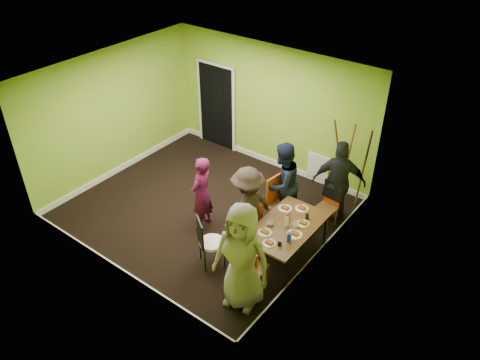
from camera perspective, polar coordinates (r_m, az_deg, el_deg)
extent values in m
plane|color=black|center=(9.50, -4.19, -3.53)|extent=(5.00, 5.00, 0.00)
cube|color=#85BF31|center=(10.31, 3.74, 8.81)|extent=(5.00, 0.04, 2.80)
cube|color=#85BF31|center=(7.48, -15.91, -3.26)|extent=(5.00, 0.04, 2.80)
cube|color=#85BF31|center=(10.38, -15.15, 7.85)|extent=(0.04, 4.50, 2.80)
cube|color=#85BF31|center=(7.54, 9.95, -2.01)|extent=(0.04, 4.50, 2.80)
cube|color=white|center=(8.11, -5.01, 12.37)|extent=(5.00, 4.50, 0.04)
cube|color=black|center=(11.26, -2.84, 8.97)|extent=(1.00, 0.05, 2.04)
cube|color=white|center=(10.20, 9.51, 1.67)|extent=(0.50, 0.04, 0.55)
cylinder|color=black|center=(7.90, 0.45, -9.26)|extent=(0.04, 0.04, 0.71)
cylinder|color=black|center=(7.60, 5.27, -11.65)|extent=(0.04, 0.04, 0.71)
cylinder|color=black|center=(8.78, 5.85, -4.29)|extent=(0.04, 0.04, 0.71)
cylinder|color=black|center=(8.51, 10.32, -6.20)|extent=(0.04, 0.04, 0.71)
cube|color=brown|center=(7.93, 5.73, -5.68)|extent=(0.90, 1.50, 0.04)
cylinder|color=#EF5516|center=(9.11, 4.93, -3.46)|extent=(0.03, 0.03, 0.50)
cylinder|color=#EF5516|center=(8.88, 3.36, -4.51)|extent=(0.03, 0.03, 0.50)
cylinder|color=#EF5516|center=(8.93, 6.76, -4.47)|extent=(0.03, 0.03, 0.50)
cylinder|color=#EF5516|center=(8.70, 5.20, -5.58)|extent=(0.03, 0.03, 0.50)
cube|color=brown|center=(8.75, 5.14, -3.22)|extent=(0.49, 0.49, 0.04)
cube|color=#EF5516|center=(8.69, 4.19, -1.08)|extent=(0.09, 0.42, 0.55)
cylinder|color=#EF5516|center=(8.60, 2.66, -6.47)|extent=(0.02, 0.02, 0.39)
cylinder|color=#EF5516|center=(8.48, 0.93, -7.11)|extent=(0.02, 0.02, 0.39)
cylinder|color=#EF5516|center=(8.41, 3.72, -7.61)|extent=(0.02, 0.02, 0.39)
cylinder|color=#EF5516|center=(8.29, 1.96, -8.28)|extent=(0.02, 0.02, 0.39)
cube|color=brown|center=(8.31, 2.35, -6.34)|extent=(0.46, 0.46, 0.03)
cube|color=#EF5516|center=(8.27, 1.79, -4.45)|extent=(0.16, 0.31, 0.44)
cylinder|color=#EF5516|center=(9.14, 11.61, -4.37)|extent=(0.02, 0.02, 0.40)
cylinder|color=#EF5516|center=(9.26, 10.06, -3.61)|extent=(0.02, 0.02, 0.40)
cylinder|color=#EF5516|center=(8.94, 10.56, -5.27)|extent=(0.02, 0.02, 0.40)
cylinder|color=#EF5516|center=(9.06, 8.98, -4.47)|extent=(0.02, 0.02, 0.40)
cube|color=brown|center=(8.98, 10.43, -3.42)|extent=(0.39, 0.39, 0.04)
cube|color=#EF5516|center=(8.96, 11.19, -1.72)|extent=(0.34, 0.06, 0.44)
cylinder|color=#EF5516|center=(7.72, -0.07, -11.99)|extent=(0.02, 0.02, 0.43)
cylinder|color=#EF5516|center=(7.60, 2.00, -12.98)|extent=(0.02, 0.02, 0.43)
cylinder|color=#EF5516|center=(7.91, 1.28, -10.60)|extent=(0.02, 0.02, 0.43)
cylinder|color=#EF5516|center=(7.80, 3.31, -11.53)|extent=(0.02, 0.02, 0.43)
cube|color=brown|center=(7.61, 1.66, -10.64)|extent=(0.40, 0.40, 0.04)
cube|color=#EF5516|center=(7.32, 0.91, -10.03)|extent=(0.36, 0.05, 0.48)
cylinder|color=black|center=(8.26, -4.86, -8.33)|extent=(0.03, 0.03, 0.45)
cylinder|color=black|center=(8.01, -4.27, -9.90)|extent=(0.03, 0.03, 0.45)
cylinder|color=black|center=(8.32, -2.55, -7.86)|extent=(0.03, 0.03, 0.45)
cylinder|color=black|center=(8.07, -1.88, -9.40)|extent=(0.03, 0.03, 0.45)
cylinder|color=white|center=(8.00, -3.45, -7.62)|extent=(0.42, 0.42, 0.05)
cube|color=black|center=(7.80, -4.88, -6.45)|extent=(0.33, 0.24, 0.50)
cylinder|color=brown|center=(9.34, 12.03, 2.17)|extent=(0.28, 0.45, 1.93)
cylinder|color=brown|center=(9.19, 14.78, 1.16)|extent=(0.28, 0.45, 1.93)
cylinder|color=brown|center=(9.04, 12.62, 0.91)|extent=(0.04, 0.44, 1.89)
cube|color=brown|center=(9.25, 13.20, 1.22)|extent=(0.52, 0.05, 0.05)
cylinder|color=white|center=(8.28, 5.52, -3.47)|extent=(0.25, 0.25, 0.01)
cylinder|color=white|center=(7.75, 3.05, -6.41)|extent=(0.23, 0.23, 0.01)
cylinder|color=white|center=(8.31, 7.55, -3.47)|extent=(0.24, 0.24, 0.01)
cylinder|color=white|center=(7.55, 3.59, -7.71)|extent=(0.21, 0.21, 0.01)
cylinder|color=white|center=(7.98, 7.70, -5.28)|extent=(0.22, 0.22, 0.01)
cylinder|color=white|center=(7.75, 6.66, -6.60)|extent=(0.26, 0.26, 0.01)
cylinder|color=white|center=(7.84, 5.69, -4.93)|extent=(0.07, 0.07, 0.23)
cylinder|color=#172FAC|center=(7.56, 6.00, -6.96)|extent=(0.07, 0.07, 0.18)
cylinder|color=#EF5516|center=(8.06, 5.51, -4.40)|extent=(0.03, 0.03, 0.07)
cylinder|color=black|center=(8.03, 5.84, -4.41)|extent=(0.06, 0.06, 0.11)
cylinder|color=black|center=(8.08, 8.19, -4.43)|extent=(0.06, 0.06, 0.09)
cylinder|color=black|center=(7.51, 4.86, -7.64)|extent=(0.06, 0.06, 0.10)
imported|color=white|center=(7.88, 3.73, -5.26)|extent=(0.11, 0.11, 0.09)
imported|color=white|center=(7.86, 6.77, -5.52)|extent=(0.11, 0.11, 0.10)
imported|color=#560E36|center=(8.64, -4.71, -1.66)|extent=(0.44, 0.60, 1.50)
imported|color=#151C35|center=(8.79, 5.13, -0.39)|extent=(0.71, 0.87, 1.66)
imported|color=#2F211F|center=(8.15, 0.95, -3.52)|extent=(0.79, 1.14, 1.62)
imported|color=black|center=(8.96, 11.97, -0.22)|extent=(1.07, 0.79, 1.69)
imported|color=gray|center=(7.05, 0.23, -9.37)|extent=(1.01, 0.76, 1.86)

